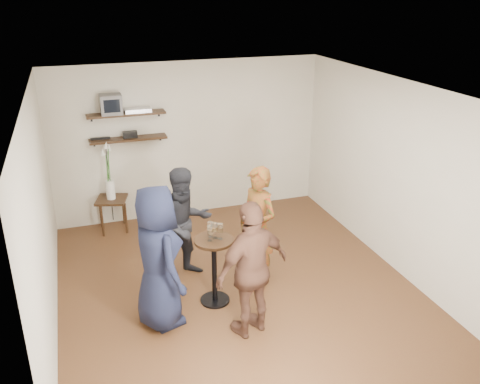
% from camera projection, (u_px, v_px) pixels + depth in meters
% --- Properties ---
extents(room, '(4.58, 5.08, 2.68)m').
position_uv_depth(room, '(235.00, 195.00, 6.25)').
color(room, '#462316').
rests_on(room, ground).
extents(shelf_upper, '(1.20, 0.25, 0.04)m').
position_uv_depth(shelf_upper, '(126.00, 114.00, 7.83)').
color(shelf_upper, black).
rests_on(shelf_upper, room).
extents(shelf_lower, '(1.20, 0.25, 0.04)m').
position_uv_depth(shelf_lower, '(128.00, 139.00, 7.98)').
color(shelf_lower, black).
rests_on(shelf_lower, room).
extents(crt_monitor, '(0.32, 0.30, 0.30)m').
position_uv_depth(crt_monitor, '(111.00, 104.00, 7.70)').
color(crt_monitor, '#59595B').
rests_on(crt_monitor, shelf_upper).
extents(dvd_deck, '(0.40, 0.24, 0.06)m').
position_uv_depth(dvd_deck, '(138.00, 110.00, 7.86)').
color(dvd_deck, silver).
rests_on(dvd_deck, shelf_upper).
extents(radio, '(0.22, 0.10, 0.10)m').
position_uv_depth(radio, '(130.00, 135.00, 7.96)').
color(radio, black).
rests_on(radio, shelf_lower).
extents(power_strip, '(0.30, 0.05, 0.03)m').
position_uv_depth(power_strip, '(100.00, 138.00, 7.89)').
color(power_strip, black).
rests_on(power_strip, shelf_lower).
extents(side_table, '(0.57, 0.57, 0.55)m').
position_uv_depth(side_table, '(112.00, 204.00, 8.10)').
color(side_table, black).
rests_on(side_table, room).
extents(vase_lilies, '(0.19, 0.20, 0.97)m').
position_uv_depth(vase_lilies, '(109.00, 181.00, 7.94)').
color(vase_lilies, white).
rests_on(vase_lilies, side_table).
extents(drinks_table, '(0.48, 0.48, 0.87)m').
position_uv_depth(drinks_table, '(214.00, 262.00, 6.20)').
color(drinks_table, black).
rests_on(drinks_table, room).
extents(wine_glass_fl, '(0.06, 0.06, 0.19)m').
position_uv_depth(wine_glass_fl, '(210.00, 231.00, 5.99)').
color(wine_glass_fl, silver).
rests_on(wine_glass_fl, drinks_table).
extents(wine_glass_fr, '(0.07, 0.07, 0.20)m').
position_uv_depth(wine_glass_fr, '(220.00, 229.00, 6.03)').
color(wine_glass_fr, silver).
rests_on(wine_glass_fr, drinks_table).
extents(wine_glass_bl, '(0.07, 0.07, 0.20)m').
position_uv_depth(wine_glass_bl, '(210.00, 227.00, 6.08)').
color(wine_glass_bl, silver).
rests_on(wine_glass_bl, drinks_table).
extents(wine_glass_br, '(0.07, 0.07, 0.20)m').
position_uv_depth(wine_glass_br, '(215.00, 228.00, 6.05)').
color(wine_glass_br, silver).
rests_on(wine_glass_br, drinks_table).
extents(person_plaid, '(0.59, 0.69, 1.60)m').
position_uv_depth(person_plaid, '(258.00, 226.00, 6.57)').
color(person_plaid, '#B31C14').
rests_on(person_plaid, room).
extents(person_dark, '(0.88, 0.76, 1.55)m').
position_uv_depth(person_dark, '(186.00, 224.00, 6.69)').
color(person_dark, black).
rests_on(person_dark, room).
extents(person_navy, '(0.75, 0.95, 1.72)m').
position_uv_depth(person_navy, '(158.00, 258.00, 5.70)').
color(person_navy, black).
rests_on(person_navy, room).
extents(person_brown, '(1.02, 0.68, 1.62)m').
position_uv_depth(person_brown, '(252.00, 269.00, 5.56)').
color(person_brown, '#4E2E21').
rests_on(person_brown, room).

